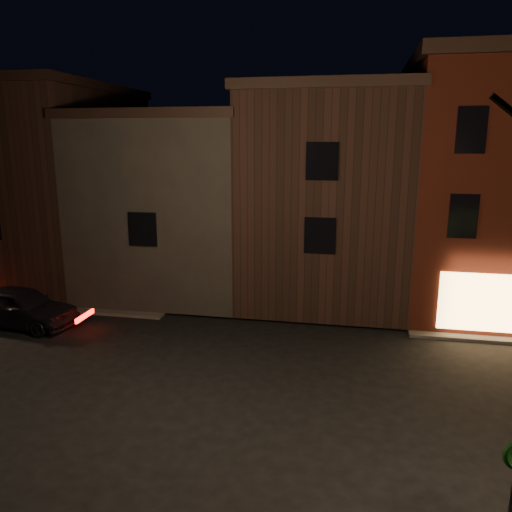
# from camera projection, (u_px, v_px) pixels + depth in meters

# --- Properties ---
(ground) EXTENTS (120.00, 120.00, 0.00)m
(ground) POSITION_uv_depth(u_px,v_px,m) (254.00, 388.00, 14.99)
(ground) COLOR black
(ground) RESTS_ON ground
(sidewalk_far_left) EXTENTS (30.00, 30.00, 0.12)m
(sidewalk_far_left) POSITION_uv_depth(u_px,v_px,m) (48.00, 238.00, 37.86)
(sidewalk_far_left) COLOR #2D2B28
(sidewalk_far_left) RESTS_ON ground
(corner_building) EXTENTS (6.50, 8.50, 10.50)m
(corner_building) POSITION_uv_depth(u_px,v_px,m) (480.00, 185.00, 21.31)
(corner_building) COLOR #42140B
(corner_building) RESTS_ON ground
(row_building_a) EXTENTS (7.30, 10.30, 9.40)m
(row_building_a) POSITION_uv_depth(u_px,v_px,m) (328.00, 193.00, 23.65)
(row_building_a) COLOR black
(row_building_a) RESTS_ON ground
(row_building_b) EXTENTS (7.80, 10.30, 8.40)m
(row_building_b) POSITION_uv_depth(u_px,v_px,m) (183.00, 200.00, 25.13)
(row_building_b) COLOR black
(row_building_b) RESTS_ON ground
(row_building_c) EXTENTS (7.30, 10.30, 9.90)m
(row_building_c) POSITION_uv_depth(u_px,v_px,m) (52.00, 183.00, 26.33)
(row_building_c) COLOR black
(row_building_c) RESTS_ON ground
(parked_car_a) EXTENTS (4.88, 2.42, 1.60)m
(parked_car_a) POSITION_uv_depth(u_px,v_px,m) (20.00, 307.00, 19.90)
(parked_car_a) COLOR black
(parked_car_a) RESTS_ON ground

